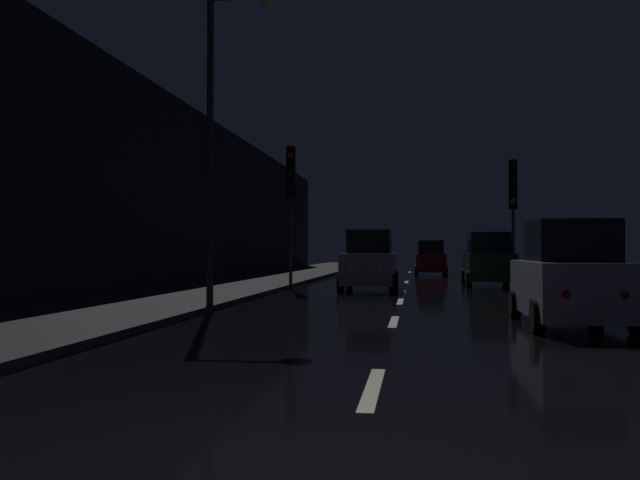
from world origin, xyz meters
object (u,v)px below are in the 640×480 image
(traffic_light_far_left, at_px, (291,185))
(traffic_light_far_right, at_px, (513,195))
(car_parked_right_far, at_px, (488,261))
(car_distant_taillights, at_px, (431,259))
(streetlamp_overhead, at_px, (229,101))
(car_approaching_headlights, at_px, (370,263))
(car_parked_right_near, at_px, (569,278))

(traffic_light_far_left, xyz_separation_m, traffic_light_far_right, (8.22, 2.30, -0.27))
(traffic_light_far_right, bearing_deg, car_parked_right_far, -138.05)
(car_distant_taillights, distance_m, car_parked_right_far, 11.43)
(traffic_light_far_left, height_order, car_distant_taillights, traffic_light_far_left)
(streetlamp_overhead, distance_m, car_parked_right_far, 15.19)
(traffic_light_far_right, height_order, car_approaching_headlights, traffic_light_far_right)
(car_approaching_headlights, xyz_separation_m, car_parked_right_near, (4.54, -11.11, -0.07))
(traffic_light_far_right, xyz_separation_m, streetlamp_overhead, (-7.97, -11.47, 1.34))
(car_parked_right_far, bearing_deg, car_distant_taillights, 10.42)
(traffic_light_far_left, distance_m, traffic_light_far_right, 8.54)
(traffic_light_far_right, distance_m, car_approaching_headlights, 6.34)
(traffic_light_far_right, relative_size, car_distant_taillights, 1.25)
(streetlamp_overhead, bearing_deg, car_distant_taillights, 78.02)
(traffic_light_far_right, distance_m, car_parked_right_far, 3.00)
(car_approaching_headlights, height_order, car_parked_right_near, car_approaching_headlights)
(car_distant_taillights, bearing_deg, traffic_light_far_left, 160.22)
(car_approaching_headlights, distance_m, car_parked_right_far, 5.79)
(traffic_light_far_right, relative_size, car_approaching_headlights, 1.15)
(traffic_light_far_left, relative_size, car_distant_taillights, 1.33)
(car_distant_taillights, distance_m, car_parked_right_near, 26.02)
(streetlamp_overhead, relative_size, car_parked_right_far, 1.75)
(car_parked_right_far, xyz_separation_m, car_parked_right_near, (-0.00, -14.69, -0.07))
(traffic_light_far_right, bearing_deg, car_parked_right_near, 7.70)
(traffic_light_far_right, height_order, streetlamp_overhead, streetlamp_overhead)
(streetlamp_overhead, bearing_deg, car_parked_right_far, 60.74)
(streetlamp_overhead, bearing_deg, car_parked_right_near, -14.76)
(streetlamp_overhead, xyz_separation_m, car_distant_taillights, (5.10, 24.05, -3.99))
(car_approaching_headlights, bearing_deg, traffic_light_far_left, -89.10)
(traffic_light_far_left, height_order, traffic_light_far_right, traffic_light_far_left)
(traffic_light_far_right, relative_size, car_parked_right_far, 1.15)
(car_parked_right_far, bearing_deg, car_approaching_headlights, 128.30)
(car_distant_taillights, bearing_deg, traffic_light_far_right, -167.17)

